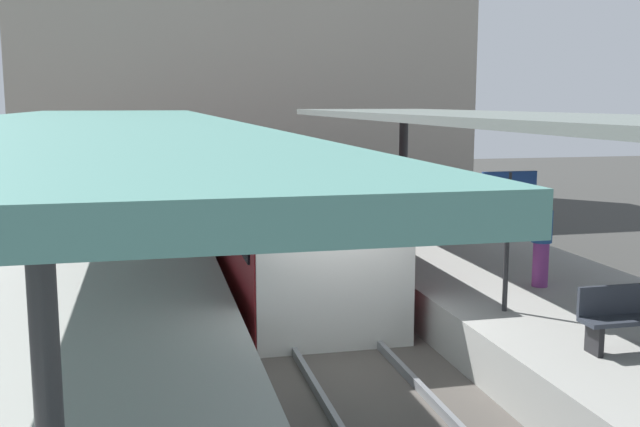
% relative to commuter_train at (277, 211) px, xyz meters
% --- Properties ---
extents(ground_plane, '(80.00, 80.00, 0.00)m').
position_rel_commuter_train_xyz_m(ground_plane, '(0.00, -5.78, -1.73)').
color(ground_plane, '#383835').
extents(platform_left, '(4.40, 28.00, 1.00)m').
position_rel_commuter_train_xyz_m(platform_left, '(-3.80, -5.78, -1.23)').
color(platform_left, '#9E9E99').
rests_on(platform_left, ground_plane).
extents(platform_right, '(4.40, 28.00, 1.00)m').
position_rel_commuter_train_xyz_m(platform_right, '(3.80, -5.78, -1.23)').
color(platform_right, '#9E9E99').
rests_on(platform_right, ground_plane).
extents(track_ballast, '(3.20, 28.00, 0.20)m').
position_rel_commuter_train_xyz_m(track_ballast, '(0.00, -5.78, -1.63)').
color(track_ballast, '#4C4742').
rests_on(track_ballast, ground_plane).
extents(rail_near_side, '(0.08, 28.00, 0.14)m').
position_rel_commuter_train_xyz_m(rail_near_side, '(-0.72, -5.78, -1.46)').
color(rail_near_side, slate).
rests_on(rail_near_side, track_ballast).
extents(rail_far_side, '(0.08, 28.00, 0.14)m').
position_rel_commuter_train_xyz_m(rail_far_side, '(0.72, -5.78, -1.46)').
color(rail_far_side, slate).
rests_on(rail_far_side, track_ballast).
extents(commuter_train, '(2.78, 11.39, 3.10)m').
position_rel_commuter_train_xyz_m(commuter_train, '(0.00, 0.00, 0.00)').
color(commuter_train, maroon).
rests_on(commuter_train, track_ballast).
extents(canopy_left, '(4.18, 21.00, 3.01)m').
position_rel_commuter_train_xyz_m(canopy_left, '(-3.80, -4.38, 2.16)').
color(canopy_left, '#333335').
rests_on(canopy_left, platform_left).
extents(canopy_right, '(4.18, 21.00, 3.04)m').
position_rel_commuter_train_xyz_m(canopy_right, '(3.80, -4.38, 2.19)').
color(canopy_right, '#333335').
rests_on(canopy_right, platform_right).
extents(platform_bench, '(1.40, 0.41, 0.86)m').
position_rel_commuter_train_xyz_m(platform_bench, '(3.23, -8.66, -0.26)').
color(platform_bench, black).
rests_on(platform_bench, platform_right).
extents(platform_sign, '(0.90, 0.08, 2.21)m').
position_rel_commuter_train_xyz_m(platform_sign, '(2.48, -6.62, 0.90)').
color(platform_sign, '#262628').
rests_on(platform_sign, platform_right).
extents(passenger_near_bench, '(0.36, 0.36, 1.59)m').
position_rel_commuter_train_xyz_m(passenger_near_bench, '(3.83, -5.33, 0.10)').
color(passenger_near_bench, '#7A337A').
rests_on(passenger_near_bench, platform_right).
extents(station_building_backdrop, '(18.00, 6.00, 11.00)m').
position_rel_commuter_train_xyz_m(station_building_backdrop, '(1.20, 14.22, 3.77)').
color(station_building_backdrop, '#A89E8E').
rests_on(station_building_backdrop, ground_plane).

